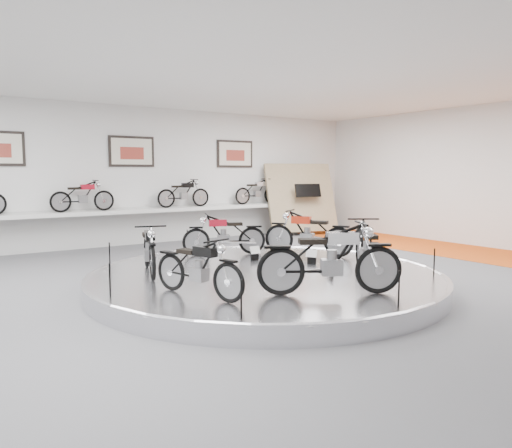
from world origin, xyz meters
TOP-DOWN VIEW (x-y plane):
  - floor at (0.00, 0.00)m, footprint 16.00×16.00m
  - ceiling at (0.00, 0.00)m, footprint 16.00×16.00m
  - wall_back at (0.00, 7.00)m, footprint 16.00×0.00m
  - orange_carpet_strip at (6.80, 0.00)m, footprint 2.40×12.60m
  - dado_band at (0.00, 6.98)m, footprint 15.68×0.04m
  - display_platform at (0.00, 0.30)m, footprint 6.40×6.40m
  - platform_rim at (0.00, 0.30)m, footprint 6.40×6.40m
  - shelf at (0.00, 6.70)m, footprint 11.00×0.55m
  - poster_center at (0.00, 6.96)m, footprint 1.35×0.06m
  - poster_right at (3.50, 6.96)m, footprint 1.35×0.06m
  - display_panel at (5.60, 6.10)m, footprint 2.56×1.52m
  - shelf_bike_b at (-1.50, 6.70)m, footprint 1.22×0.43m
  - shelf_bike_c at (1.50, 6.70)m, footprint 1.22×0.43m
  - shelf_bike_d at (4.20, 6.70)m, footprint 1.22×0.43m
  - bike_a at (1.81, 1.25)m, footprint 1.44×1.73m
  - bike_b at (0.33, 2.34)m, footprint 1.65×1.11m
  - bike_c at (-1.82, 1.34)m, footprint 0.99×1.64m
  - bike_d at (-1.86, -0.62)m, footprint 0.94×1.58m
  - bike_e at (-0.19, -1.62)m, footprint 1.93×1.49m
  - bike_f at (1.29, -0.97)m, footprint 1.45×1.70m

SIDE VIEW (x-z plane):
  - floor at x=0.00m, z-range 0.00..0.00m
  - orange_carpet_strip at x=6.80m, z-range 0.00..0.01m
  - display_platform at x=0.00m, z-range 0.00..0.30m
  - platform_rim at x=0.00m, z-range 0.22..0.32m
  - dado_band at x=0.00m, z-range 0.00..1.10m
  - bike_d at x=-1.86m, z-range 0.30..1.17m
  - bike_c at x=-1.82m, z-range 0.30..1.21m
  - bike_b at x=0.33m, z-range 0.30..1.21m
  - bike_f at x=1.29m, z-range 0.30..1.28m
  - bike_a at x=1.81m, z-range 0.30..1.29m
  - bike_e at x=-0.19m, z-range 0.30..1.39m
  - shelf at x=0.00m, z-range 0.95..1.05m
  - display_panel at x=5.60m, z-range 0.10..2.40m
  - shelf_bike_b at x=-1.50m, z-range 1.05..1.78m
  - shelf_bike_c at x=1.50m, z-range 1.05..1.78m
  - shelf_bike_d at x=4.20m, z-range 1.05..1.78m
  - wall_back at x=0.00m, z-range -6.00..10.00m
  - poster_center at x=0.00m, z-range 2.26..3.14m
  - poster_right at x=3.50m, z-range 2.26..3.14m
  - ceiling at x=0.00m, z-range 4.00..4.00m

